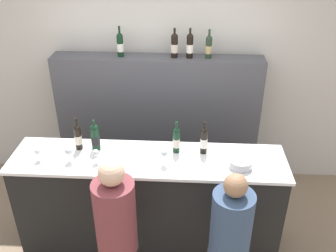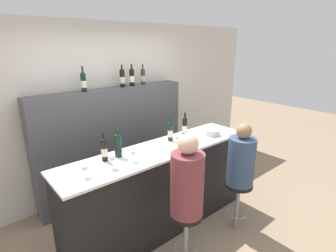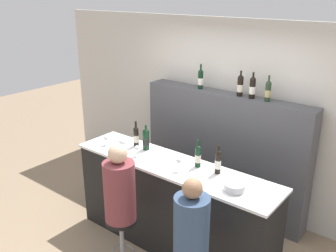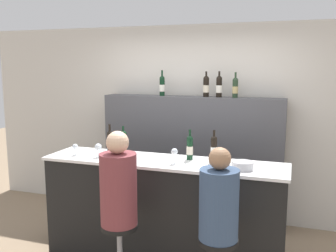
% 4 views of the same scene
% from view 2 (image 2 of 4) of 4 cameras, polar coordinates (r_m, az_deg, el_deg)
% --- Properties ---
extents(ground_plane, '(16.00, 16.00, 0.00)m').
position_cam_2_polar(ground_plane, '(3.52, 1.72, -22.95)').
color(ground_plane, '#8C755B').
extents(wall_back, '(6.40, 0.05, 2.60)m').
position_cam_2_polar(wall_back, '(4.15, -13.41, 3.32)').
color(wall_back, beige).
rests_on(wall_back, ground_plane).
extents(bar_counter, '(2.53, 0.60, 1.09)m').
position_cam_2_polar(bar_counter, '(3.37, -1.46, -13.49)').
color(bar_counter, black).
rests_on(bar_counter, ground_plane).
extents(back_bar_cabinet, '(2.37, 0.28, 1.67)m').
position_cam_2_polar(back_bar_cabinet, '(4.10, -11.49, -3.57)').
color(back_bar_cabinet, '#4C4C51').
rests_on(back_bar_cabinet, ground_plane).
extents(wine_bottle_counter_0, '(0.07, 0.07, 0.33)m').
position_cam_2_polar(wine_bottle_counter_0, '(2.84, -13.72, -4.93)').
color(wine_bottle_counter_0, black).
rests_on(wine_bottle_counter_0, bar_counter).
extents(wine_bottle_counter_1, '(0.08, 0.08, 0.31)m').
position_cam_2_polar(wine_bottle_counter_1, '(2.91, -10.84, -4.11)').
color(wine_bottle_counter_1, black).
rests_on(wine_bottle_counter_1, bar_counter).
extents(wine_bottle_counter_2, '(0.07, 0.07, 0.32)m').
position_cam_2_polar(wine_bottle_counter_2, '(3.32, 0.52, -1.10)').
color(wine_bottle_counter_2, black).
rests_on(wine_bottle_counter_2, bar_counter).
extents(wine_bottle_counter_3, '(0.07, 0.07, 0.32)m').
position_cam_2_polar(wine_bottle_counter_3, '(3.48, 3.67, -0.13)').
color(wine_bottle_counter_3, black).
rests_on(wine_bottle_counter_3, bar_counter).
extents(wine_bottle_backbar_0, '(0.07, 0.07, 0.33)m').
position_cam_2_polar(wine_bottle_backbar_0, '(3.69, -17.93, 9.19)').
color(wine_bottle_backbar_0, black).
rests_on(wine_bottle_backbar_0, back_bar_cabinet).
extents(wine_bottle_backbar_1, '(0.08, 0.08, 0.32)m').
position_cam_2_polar(wine_bottle_backbar_1, '(3.95, -9.92, 10.31)').
color(wine_bottle_backbar_1, black).
rests_on(wine_bottle_backbar_1, back_bar_cabinet).
extents(wine_bottle_backbar_2, '(0.07, 0.07, 0.33)m').
position_cam_2_polar(wine_bottle_backbar_2, '(4.04, -7.87, 10.56)').
color(wine_bottle_backbar_2, black).
rests_on(wine_bottle_backbar_2, back_bar_cabinet).
extents(wine_bottle_backbar_3, '(0.07, 0.07, 0.31)m').
position_cam_2_polar(wine_bottle_backbar_3, '(4.15, -5.48, 10.72)').
color(wine_bottle_backbar_3, '#233823').
rests_on(wine_bottle_backbar_3, back_bar_cabinet).
extents(wine_glass_0, '(0.06, 0.06, 0.13)m').
position_cam_2_polar(wine_glass_0, '(2.57, -17.65, -8.88)').
color(wine_glass_0, silver).
rests_on(wine_glass_0, bar_counter).
extents(wine_glass_1, '(0.07, 0.07, 0.15)m').
position_cam_2_polar(wine_glass_1, '(2.66, -12.07, -6.96)').
color(wine_glass_1, silver).
rests_on(wine_glass_1, bar_counter).
extents(wine_glass_2, '(0.07, 0.07, 0.13)m').
position_cam_2_polar(wine_glass_2, '(2.78, -7.67, -5.89)').
color(wine_glass_2, silver).
rests_on(wine_glass_2, bar_counter).
extents(wine_glass_3, '(0.07, 0.07, 0.16)m').
position_cam_2_polar(wine_glass_3, '(3.11, 1.75, -2.70)').
color(wine_glass_3, silver).
rests_on(wine_glass_3, bar_counter).
extents(metal_bowl, '(0.20, 0.20, 0.08)m').
position_cam_2_polar(metal_bowl, '(3.60, 9.66, -1.38)').
color(metal_bowl, '#B7B7BC').
rests_on(metal_bowl, bar_counter).
extents(bar_stool_left, '(0.34, 0.34, 0.64)m').
position_cam_2_polar(bar_stool_left, '(2.91, 3.96, -20.69)').
color(bar_stool_left, gray).
rests_on(bar_stool_left, ground_plane).
extents(guest_seated_left, '(0.33, 0.33, 0.86)m').
position_cam_2_polar(guest_seated_left, '(2.62, 4.20, -11.75)').
color(guest_seated_left, brown).
rests_on(guest_seated_left, bar_stool_left).
extents(bar_stool_right, '(0.34, 0.34, 0.64)m').
position_cam_2_polar(bar_stool_right, '(3.49, 15.01, -14.05)').
color(bar_stool_right, gray).
rests_on(bar_stool_right, ground_plane).
extents(guest_seated_right, '(0.33, 0.33, 0.78)m').
position_cam_2_polar(guest_seated_right, '(3.27, 15.67, -6.90)').
color(guest_seated_right, '#334766').
rests_on(guest_seated_right, bar_stool_right).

